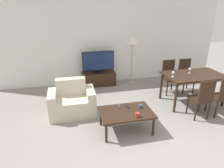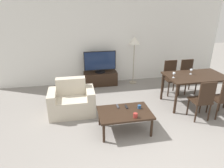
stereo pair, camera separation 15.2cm
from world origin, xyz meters
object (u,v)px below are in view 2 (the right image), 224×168
dining_table (195,79)px  dining_chair_far_left (171,76)px  cup_white_near (135,115)px  armchair (72,102)px  coffee_table (125,114)px  dining_chair_far (188,75)px  dining_chair_near_right (224,97)px  remote_primary (126,107)px  tv_stand (100,78)px  tv (100,62)px  cup_colored_far (139,107)px  wine_glass_left (174,74)px  remote_secondary (118,106)px  wine_glass_center (191,70)px  floor_lamp (134,43)px  dining_chair_near (203,99)px

dining_table → dining_chair_far_left: 0.81m
cup_white_near → armchair: bearing=135.5°
coffee_table → dining_chair_far: bearing=34.5°
dining_chair_near_right → remote_primary: (-2.20, 0.10, -0.07)m
tv_stand → dining_chair_far_left: (1.90, -0.98, 0.31)m
dining_chair_far_left → tv: bearing=152.8°
armchair → dining_chair_near_right: dining_chair_near_right is taller
tv_stand → dining_chair_near_right: 3.47m
tv_stand → remote_primary: size_ratio=6.91×
dining_chair_far → cup_colored_far: 2.45m
armchair → wine_glass_left: wine_glass_left is taller
tv → cup_colored_far: tv is taller
coffee_table → dining_chair_far: 2.77m
armchair → dining_table: 3.08m
dining_chair_far → coffee_table: bearing=-145.5°
dining_chair_near_right → wine_glass_left: dining_chair_near_right is taller
tv → coffee_table: bearing=-86.9°
dining_chair_far_left → remote_secondary: bearing=-144.2°
tv_stand → wine_glass_center: bearing=-37.9°
cup_colored_far → remote_secondary: bearing=160.0°
dining_table → dining_chair_far_left: dining_chair_far_left is taller
coffee_table → dining_chair_far: size_ratio=1.11×
tv_stand → remote_secondary: bearing=-88.9°
remote_primary → remote_secondary: bearing=162.1°
remote_primary → cup_white_near: bearing=-81.0°
remote_primary → cup_white_near: 0.42m
floor_lamp → wine_glass_center: floor_lamp is taller
dining_chair_far → wine_glass_left: dining_chair_far is taller
dining_chair_near → remote_primary: dining_chair_near is taller
floor_lamp → wine_glass_left: bearing=-74.9°
dining_chair_near_right → dining_table: bearing=109.0°
wine_glass_left → dining_chair_near_right: bearing=-38.5°
tv → remote_primary: bearing=-84.8°
remote_primary → wine_glass_left: (1.32, 0.59, 0.43)m
tv_stand → cup_colored_far: bearing=-79.3°
armchair → tv: 1.91m
remote_primary → cup_colored_far: size_ratio=2.09×
tv → dining_chair_far_left: size_ratio=1.04×
tv_stand → floor_lamp: (1.07, -0.04, 1.10)m
dining_chair_near → cup_white_near: dining_chair_near is taller
armchair → dining_chair_far_left: (2.80, 0.65, 0.22)m
remote_primary → armchair: bearing=146.3°
tv_stand → dining_chair_far_left: 2.16m
floor_lamp → remote_secondary: floor_lamp is taller
armchair → dining_table: (3.05, -0.10, 0.39)m
dining_chair_near → remote_primary: (-1.68, 0.10, -0.07)m
dining_chair_near → remote_primary: 1.69m
armchair → tv: tv is taller
armchair → remote_primary: armchair is taller
dining_chair_far → remote_secondary: bearing=-150.6°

